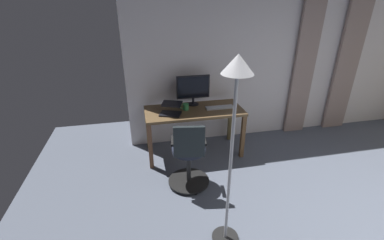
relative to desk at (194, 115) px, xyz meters
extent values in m
cube|color=silver|center=(-1.70, -0.48, 0.76)|extent=(5.41, 0.10, 2.84)
cube|color=gray|center=(-2.90, -0.37, 0.61)|extent=(0.44, 0.06, 2.55)
cube|color=gray|center=(-2.04, -0.37, 0.61)|extent=(0.38, 0.06, 2.55)
cube|color=brown|center=(0.00, 0.00, 0.08)|extent=(1.51, 0.67, 0.04)
cube|color=brown|center=(-0.71, 0.29, -0.30)|extent=(0.06, 0.06, 0.72)
cube|color=brown|center=(0.71, 0.29, -0.30)|extent=(0.06, 0.06, 0.72)
cube|color=brown|center=(-0.71, -0.29, -0.30)|extent=(0.06, 0.06, 0.72)
cube|color=brown|center=(0.71, -0.29, -0.30)|extent=(0.06, 0.06, 0.72)
cylinder|color=black|center=(0.24, 0.78, -0.62)|extent=(0.56, 0.56, 0.02)
sphere|color=black|center=(-0.01, 0.82, -0.64)|extent=(0.05, 0.05, 0.05)
sphere|color=black|center=(0.12, 0.55, -0.64)|extent=(0.05, 0.05, 0.05)
sphere|color=black|center=(0.42, 0.59, -0.64)|extent=(0.05, 0.05, 0.05)
sphere|color=black|center=(0.47, 0.89, -0.64)|extent=(0.05, 0.05, 0.05)
sphere|color=black|center=(0.20, 1.03, -0.64)|extent=(0.05, 0.05, 0.05)
cylinder|color=black|center=(0.24, 0.78, -0.39)|extent=(0.06, 0.06, 0.47)
cylinder|color=#1C202E|center=(0.24, 0.78, -0.13)|extent=(0.51, 0.51, 0.05)
cube|color=black|center=(0.27, 0.98, 0.10)|extent=(0.38, 0.11, 0.41)
cube|color=black|center=(0.44, 0.75, 0.01)|extent=(0.08, 0.24, 0.03)
cube|color=black|center=(0.05, 0.81, 0.01)|extent=(0.08, 0.24, 0.03)
cylinder|color=black|center=(-0.03, -0.21, 0.10)|extent=(0.18, 0.18, 0.01)
cylinder|color=black|center=(-0.03, -0.21, 0.16)|extent=(0.04, 0.04, 0.10)
cube|color=black|center=(-0.03, -0.22, 0.39)|extent=(0.53, 0.03, 0.37)
cube|color=black|center=(-0.03, -0.20, 0.39)|extent=(0.48, 0.01, 0.32)
cube|color=#B7BCC1|center=(-0.40, 0.03, 0.11)|extent=(0.43, 0.12, 0.02)
cube|color=black|center=(0.38, 0.11, 0.11)|extent=(0.36, 0.31, 0.02)
cube|color=black|center=(0.34, 0.01, 0.22)|extent=(0.35, 0.31, 0.04)
ellipsoid|color=white|center=(0.31, -0.24, 0.12)|extent=(0.06, 0.10, 0.04)
cylinder|color=#3D9951|center=(0.12, -0.02, 0.15)|extent=(0.09, 0.09, 0.10)
torus|color=#3D9951|center=(0.18, -0.02, 0.15)|extent=(0.07, 0.01, 0.07)
cylinder|color=black|center=(0.05, 1.76, -0.65)|extent=(0.28, 0.28, 0.02)
cylinder|color=#A5A5A8|center=(0.05, 1.76, 0.23)|extent=(0.03, 0.03, 1.77)
cone|color=silver|center=(0.05, 1.76, 1.19)|extent=(0.26, 0.26, 0.16)
camera|label=1|loc=(0.80, 3.62, 1.64)|focal=24.39mm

